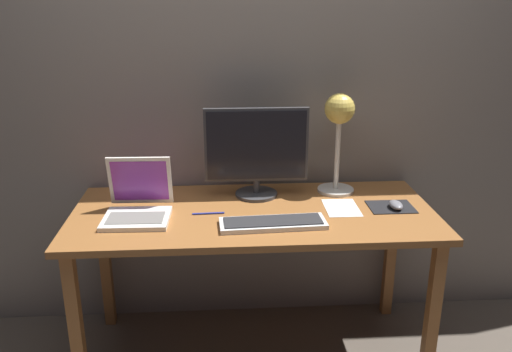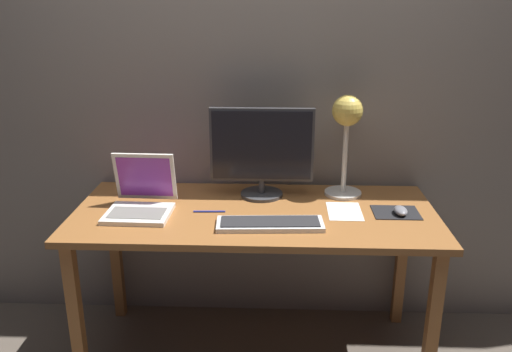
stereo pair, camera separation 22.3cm
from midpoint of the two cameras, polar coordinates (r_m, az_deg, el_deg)
name	(u,v)px [view 1 (the left image)]	position (r m, az deg, el deg)	size (l,w,h in m)	color
ground_plane	(254,351)	(2.72, -2.72, -18.38)	(4.80, 4.80, 0.00)	brown
back_wall	(248,71)	(2.59, -3.36, 11.21)	(4.80, 0.06, 2.60)	gray
desk	(254,227)	(2.38, -2.96, -5.59)	(1.60, 0.70, 0.74)	#935B2D
monitor	(256,150)	(2.45, -2.58, 2.78)	(0.48, 0.20, 0.42)	#38383A
keyboard_main	(273,223)	(2.19, -1.09, -5.15)	(0.45, 0.16, 0.03)	silver
laptop	(138,200)	(2.36, -15.25, -2.59)	(0.28, 0.29, 0.25)	silver
desk_lamp	(339,122)	(2.48, 6.40, 5.73)	(0.18, 0.18, 0.48)	beige
mousepad	(391,207)	(2.42, 11.83, -3.37)	(0.20, 0.16, 0.00)	black
mouse	(396,205)	(2.41, 12.30, -3.11)	(0.06, 0.10, 0.03)	slate
paper_sheet_by_keyboard	(342,208)	(2.39, 6.58, -3.48)	(0.15, 0.21, 0.00)	white
pen	(208,213)	(2.33, -7.91, -4.07)	(0.01, 0.01, 0.14)	#2633A5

